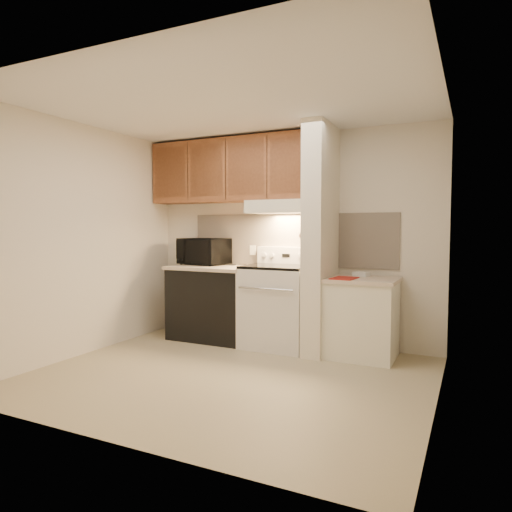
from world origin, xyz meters
The scene contains 50 objects.
floor centered at (0.00, 0.00, 0.00)m, with size 3.60×3.60×0.00m, color tan.
ceiling centered at (0.00, 0.00, 2.50)m, with size 3.60×3.60×0.00m, color white.
wall_back centered at (0.00, 1.50, 1.25)m, with size 3.60×0.02×2.50m, color silver.
wall_left centered at (-1.80, 0.00, 1.25)m, with size 0.02×3.00×2.50m, color silver.
wall_right centered at (1.80, 0.00, 1.25)m, with size 0.02×3.00×2.50m, color silver.
backsplash centered at (0.00, 1.49, 1.24)m, with size 2.60×0.02×0.63m, color beige.
range_body centered at (0.00, 1.16, 0.46)m, with size 0.76×0.65×0.92m, color silver.
oven_window centered at (0.00, 0.84, 0.50)m, with size 0.50×0.01×0.30m, color black.
oven_handle centered at (0.00, 0.80, 0.72)m, with size 0.02×0.02×0.65m, color silver.
cooktop centered at (0.00, 1.16, 0.94)m, with size 0.74×0.64×0.03m, color black.
range_backguard centered at (0.00, 1.44, 1.05)m, with size 0.76×0.08×0.20m, color silver.
range_display centered at (0.00, 1.40, 1.05)m, with size 0.10×0.01×0.04m, color black.
range_knob_left_outer centered at (-0.28, 1.40, 1.05)m, with size 0.05×0.05×0.02m, color silver.
range_knob_left_inner centered at (-0.18, 1.40, 1.05)m, with size 0.05×0.05×0.02m, color silver.
range_knob_right_inner centered at (0.18, 1.40, 1.05)m, with size 0.05×0.05×0.02m, color silver.
range_knob_right_outer centered at (0.28, 1.40, 1.05)m, with size 0.05×0.05×0.02m, color silver.
dishwasher_front centered at (-0.88, 1.17, 0.43)m, with size 1.00×0.63×0.87m, color black.
left_countertop centered at (-0.88, 1.17, 0.89)m, with size 1.04×0.67×0.04m, color beige.
spoon_rest centered at (-0.79, 1.36, 0.92)m, with size 0.23×0.07×0.02m, color black.
teal_jar centered at (-0.97, 1.39, 0.96)m, with size 0.08×0.08×0.09m, color #256256.
outlet centered at (-0.48, 1.48, 1.10)m, with size 0.08×0.01×0.12m, color white.
microwave centered at (-1.10, 1.31, 1.08)m, with size 0.61×0.41×0.34m, color black.
partition_pillar centered at (0.51, 1.15, 1.25)m, with size 0.22×0.70×2.50m, color #F2E7CC.
pillar_trim centered at (0.39, 1.15, 1.30)m, with size 0.01×0.70×0.04m, color brown.
knife_strip centered at (0.39, 1.10, 1.32)m, with size 0.02×0.42×0.04m, color black.
knife_blade_a centered at (0.38, 0.95, 1.22)m, with size 0.01×0.04×0.16m, color silver.
knife_handle_a centered at (0.38, 0.95, 1.37)m, with size 0.02×0.02×0.10m, color black.
knife_blade_b centered at (0.38, 1.01, 1.21)m, with size 0.01×0.04×0.18m, color silver.
knife_handle_b centered at (0.38, 1.01, 1.37)m, with size 0.02×0.02×0.10m, color black.
knife_blade_c centered at (0.38, 1.11, 1.20)m, with size 0.01×0.04×0.20m, color silver.
knife_handle_c centered at (0.38, 1.09, 1.37)m, with size 0.02×0.02×0.10m, color black.
knife_blade_d centered at (0.38, 1.19, 1.22)m, with size 0.01×0.04×0.16m, color silver.
knife_handle_d centered at (0.38, 1.17, 1.37)m, with size 0.02×0.02×0.10m, color black.
knife_blade_e centered at (0.38, 1.26, 1.21)m, with size 0.01×0.04×0.18m, color silver.
knife_handle_e centered at (0.38, 1.25, 1.37)m, with size 0.02×0.02×0.10m, color black.
oven_mitt centered at (0.38, 1.32, 1.19)m, with size 0.03×0.11×0.25m, color slate.
right_cab_base centered at (0.97, 1.15, 0.40)m, with size 0.70×0.60×0.81m, color white.
right_countertop centered at (0.97, 1.15, 0.83)m, with size 0.74×0.64×0.04m, color beige.
red_folder centered at (0.82, 1.00, 0.86)m, with size 0.23×0.31×0.01m, color maroon.
white_box centered at (0.92, 1.33, 0.87)m, with size 0.17×0.11×0.04m, color white.
range_hood centered at (0.00, 1.28, 1.62)m, with size 0.78×0.44×0.15m, color white.
hood_lip centered at (0.00, 1.07, 1.58)m, with size 0.78×0.04×0.06m, color white.
upper_cabinets centered at (-0.69, 1.32, 2.08)m, with size 2.18×0.33×0.77m, color brown.
cab_door_a centered at (-1.51, 1.17, 2.08)m, with size 0.46×0.01×0.63m, color brown.
cab_gap_a centered at (-1.23, 1.16, 2.08)m, with size 0.01×0.01×0.73m, color black.
cab_door_b centered at (-0.96, 1.17, 2.08)m, with size 0.46×0.01×0.63m, color brown.
cab_gap_b centered at (-0.69, 1.16, 2.08)m, with size 0.01×0.01×0.73m, color black.
cab_door_c centered at (-0.42, 1.17, 2.08)m, with size 0.46×0.01×0.63m, color brown.
cab_gap_c centered at (-0.14, 1.16, 2.08)m, with size 0.01×0.01×0.73m, color black.
cab_door_d centered at (0.13, 1.17, 2.08)m, with size 0.46×0.01×0.63m, color brown.
Camera 1 is at (2.03, -3.66, 1.38)m, focal length 32.00 mm.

